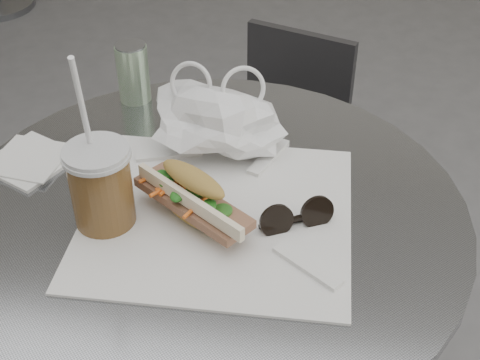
% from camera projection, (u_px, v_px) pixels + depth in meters
% --- Properties ---
extents(cafe_table, '(0.76, 0.76, 0.74)m').
position_uv_depth(cafe_table, '(212.00, 329.00, 1.14)').
color(cafe_table, slate).
rests_on(cafe_table, ground).
extents(chair_far, '(0.37, 0.39, 0.67)m').
position_uv_depth(chair_far, '(273.00, 183.00, 1.73)').
color(chair_far, '#323234').
rests_on(chair_far, ground).
extents(sandwich_paper, '(0.40, 0.38, 0.00)m').
position_uv_depth(sandwich_paper, '(217.00, 215.00, 0.95)').
color(sandwich_paper, white).
rests_on(sandwich_paper, cafe_table).
extents(banh_mi, '(0.24, 0.21, 0.08)m').
position_uv_depth(banh_mi, '(193.00, 197.00, 0.92)').
color(banh_mi, '#AB8340').
rests_on(banh_mi, sandwich_paper).
extents(iced_coffee, '(0.09, 0.09, 0.27)m').
position_uv_depth(iced_coffee, '(101.00, 186.00, 0.91)').
color(iced_coffee, brown).
rests_on(iced_coffee, cafe_table).
extents(sunglasses, '(0.10, 0.07, 0.05)m').
position_uv_depth(sunglasses, '(296.00, 218.00, 0.92)').
color(sunglasses, black).
rests_on(sunglasses, cafe_table).
extents(plastic_bag, '(0.22, 0.18, 0.10)m').
position_uv_depth(plastic_bag, '(215.00, 122.00, 1.06)').
color(plastic_bag, white).
rests_on(plastic_bag, cafe_table).
extents(napkin_stack, '(0.15, 0.15, 0.01)m').
position_uv_depth(napkin_stack, '(30.00, 160.00, 1.06)').
color(napkin_stack, white).
rests_on(napkin_stack, cafe_table).
extents(drink_can, '(0.06, 0.06, 0.11)m').
position_uv_depth(drink_can, '(133.00, 73.00, 1.18)').
color(drink_can, '#619456').
rests_on(drink_can, cafe_table).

